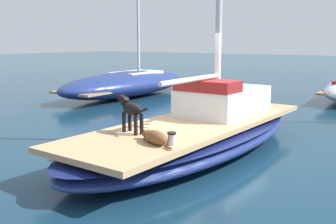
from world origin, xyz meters
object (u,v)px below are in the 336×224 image
(dog_black, at_px, (131,110))
(deck_winch, at_px, (172,139))
(dog_brown, at_px, (155,137))
(coiled_rope, at_px, (144,125))
(sailboat_main, at_px, (195,137))
(moored_boat_port_side, at_px, (128,83))

(dog_black, bearing_deg, deck_winch, -15.19)
(dog_black, distance_m, dog_brown, 0.97)
(dog_black, relative_size, dog_brown, 1.03)
(deck_winch, xyz_separation_m, coiled_rope, (-1.25, 0.87, -0.08))
(dog_brown, bearing_deg, dog_black, 154.80)
(coiled_rope, bearing_deg, dog_brown, -44.40)
(sailboat_main, height_order, deck_winch, deck_winch)
(sailboat_main, relative_size, dog_black, 7.89)
(dog_black, xyz_separation_m, deck_winch, (1.10, -0.30, -0.32))
(dog_black, relative_size, coiled_rope, 2.86)
(dog_brown, distance_m, coiled_rope, 1.38)
(sailboat_main, height_order, moored_boat_port_side, moored_boat_port_side)
(sailboat_main, bearing_deg, moored_boat_port_side, 139.38)
(dog_black, bearing_deg, dog_brown, -25.20)
(sailboat_main, relative_size, deck_winch, 34.83)
(sailboat_main, xyz_separation_m, dog_black, (-0.45, -1.55, 0.75))
(sailboat_main, distance_m, coiled_rope, 1.19)
(deck_winch, xyz_separation_m, moored_boat_port_side, (-7.47, 7.69, -0.21))
(dog_brown, xyz_separation_m, moored_boat_port_side, (-7.20, 7.78, -0.22))
(moored_boat_port_side, bearing_deg, sailboat_main, -40.62)
(sailboat_main, xyz_separation_m, dog_brown, (0.39, -1.94, 0.43))
(dog_brown, relative_size, coiled_rope, 2.77)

